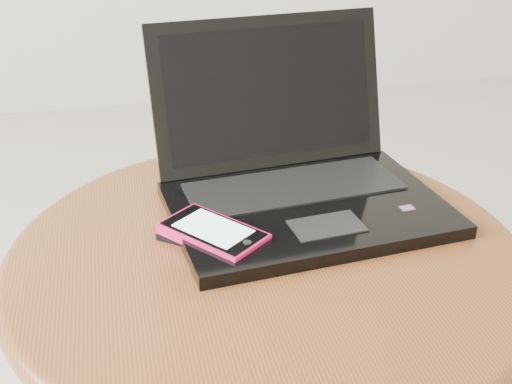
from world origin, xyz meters
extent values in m
cylinder|color=brown|center=(-0.10, 0.11, 0.47)|extent=(0.58, 0.58, 0.03)
torus|color=brown|center=(-0.10, 0.11, 0.47)|extent=(0.60, 0.60, 0.03)
cube|color=black|center=(-0.03, 0.17, 0.49)|extent=(0.35, 0.26, 0.02)
cube|color=black|center=(-0.04, 0.22, 0.50)|extent=(0.29, 0.13, 0.00)
cube|color=black|center=(-0.03, 0.11, 0.50)|extent=(0.09, 0.06, 0.00)
cube|color=red|center=(0.08, 0.13, 0.50)|extent=(0.02, 0.01, 0.00)
cube|color=black|center=(-0.05, 0.31, 0.59)|extent=(0.33, 0.10, 0.20)
cube|color=black|center=(-0.05, 0.31, 0.60)|extent=(0.29, 0.08, 0.16)
cube|color=black|center=(-0.17, 0.14, 0.48)|extent=(0.11, 0.11, 0.01)
cube|color=#C52143|center=(-0.20, 0.17, 0.49)|extent=(0.04, 0.05, 0.00)
cube|color=#F41963|center=(-0.16, 0.13, 0.49)|extent=(0.13, 0.13, 0.01)
cube|color=black|center=(-0.16, 0.13, 0.50)|extent=(0.12, 0.13, 0.00)
cube|color=#C6EBEF|center=(-0.16, 0.13, 0.50)|extent=(0.09, 0.10, 0.00)
cylinder|color=black|center=(-0.13, 0.09, 0.50)|extent=(0.01, 0.01, 0.00)
camera|label=1|loc=(-0.25, -0.51, 0.88)|focal=45.79mm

